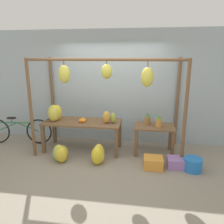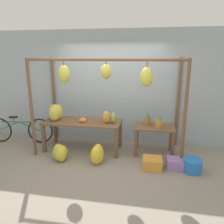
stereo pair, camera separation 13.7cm
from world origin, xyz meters
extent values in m
plane|color=gray|center=(0.00, 0.00, 0.00)|extent=(20.00, 20.00, 0.00)
cube|color=#99A8B2|center=(0.00, 1.40, 1.40)|extent=(8.00, 0.08, 2.80)
cylinder|color=brown|center=(-1.59, 0.19, 1.07)|extent=(0.07, 0.07, 2.14)
cylinder|color=brown|center=(1.59, 0.19, 1.07)|extent=(0.07, 0.07, 2.14)
cylinder|color=brown|center=(-1.59, 1.31, 1.07)|extent=(0.07, 0.07, 2.14)
cylinder|color=brown|center=(1.59, 1.31, 1.07)|extent=(0.07, 0.07, 2.14)
cylinder|color=brown|center=(0.00, 0.19, 2.11)|extent=(3.18, 0.06, 0.06)
cylinder|color=brown|center=(-0.80, 0.19, 2.04)|extent=(0.02, 0.02, 0.08)
ellipsoid|color=gold|center=(-0.80, 0.19, 1.82)|extent=(0.23, 0.21, 0.36)
cylinder|color=brown|center=(0.06, 0.19, 2.05)|extent=(0.02, 0.02, 0.06)
ellipsoid|color=gold|center=(0.06, 0.19, 1.88)|extent=(0.22, 0.20, 0.28)
cylinder|color=brown|center=(0.84, 0.19, 2.02)|extent=(0.02, 0.02, 0.11)
ellipsoid|color=gold|center=(0.84, 0.19, 1.78)|extent=(0.24, 0.21, 0.38)
cube|color=brown|center=(-0.60, 0.65, 0.68)|extent=(1.78, 0.72, 0.04)
cube|color=brown|center=(-1.44, 0.34, 0.33)|extent=(0.07, 0.07, 0.66)
cube|color=brown|center=(0.24, 0.34, 0.33)|extent=(0.07, 0.07, 0.66)
cube|color=brown|center=(-1.44, 0.96, 0.33)|extent=(0.07, 0.07, 0.66)
cube|color=brown|center=(0.24, 0.96, 0.33)|extent=(0.07, 0.07, 0.66)
cube|color=brown|center=(1.05, 0.72, 0.63)|extent=(0.89, 0.59, 0.04)
cube|color=brown|center=(0.65, 0.48, 0.31)|extent=(0.07, 0.07, 0.61)
cube|color=brown|center=(1.44, 0.48, 0.31)|extent=(0.07, 0.07, 0.61)
cube|color=brown|center=(0.65, 0.96, 0.31)|extent=(0.07, 0.07, 0.61)
cube|color=brown|center=(1.44, 0.96, 0.31)|extent=(0.07, 0.07, 0.61)
ellipsoid|color=yellow|center=(-1.23, 0.64, 0.86)|extent=(0.27, 0.28, 0.32)
ellipsoid|color=gold|center=(-1.21, 0.68, 0.89)|extent=(0.24, 0.26, 0.36)
ellipsoid|color=gold|center=(-1.30, 0.70, 0.88)|extent=(0.30, 0.28, 0.36)
ellipsoid|color=yellow|center=(-1.25, 0.63, 0.89)|extent=(0.32, 0.33, 0.37)
ellipsoid|color=gold|center=(-1.24, 0.54, 0.87)|extent=(0.31, 0.32, 0.34)
sphere|color=orange|center=(-0.54, 0.63, 0.74)|extent=(0.08, 0.08, 0.08)
sphere|color=orange|center=(-0.61, 0.56, 0.75)|extent=(0.08, 0.08, 0.08)
sphere|color=orange|center=(-0.54, 0.54, 0.74)|extent=(0.08, 0.08, 0.08)
sphere|color=orange|center=(-0.58, 0.60, 0.75)|extent=(0.09, 0.09, 0.09)
sphere|color=orange|center=(-0.55, 0.63, 0.74)|extent=(0.08, 0.08, 0.08)
sphere|color=orange|center=(-0.57, 0.56, 0.75)|extent=(0.09, 0.09, 0.09)
sphere|color=orange|center=(-0.59, 0.67, 0.75)|extent=(0.09, 0.09, 0.09)
sphere|color=orange|center=(-0.58, 0.60, 0.74)|extent=(0.07, 0.07, 0.07)
cylinder|color=olive|center=(0.89, 0.79, 0.75)|extent=(0.13, 0.13, 0.19)
cone|color=#337538|center=(0.89, 0.79, 0.90)|extent=(0.09, 0.09, 0.11)
cylinder|color=#B27F38|center=(1.13, 0.64, 0.75)|extent=(0.14, 0.14, 0.20)
cone|color=#428442|center=(1.13, 0.64, 0.90)|extent=(0.10, 0.10, 0.10)
ellipsoid|color=gold|center=(-0.89, 0.04, 0.16)|extent=(0.31, 0.31, 0.31)
ellipsoid|color=gold|center=(-0.92, 0.08, 0.16)|extent=(0.36, 0.38, 0.31)
ellipsoid|color=gold|center=(-0.97, 0.06, 0.17)|extent=(0.32, 0.33, 0.35)
ellipsoid|color=#9EB247|center=(-0.94, 0.02, 0.16)|extent=(0.29, 0.31, 0.33)
ellipsoid|color=gold|center=(-0.87, -0.04, 0.17)|extent=(0.33, 0.35, 0.35)
ellipsoid|color=gold|center=(-0.08, 0.01, 0.16)|extent=(0.24, 0.22, 0.32)
ellipsoid|color=gold|center=(-0.11, 0.10, 0.20)|extent=(0.33, 0.32, 0.39)
ellipsoid|color=yellow|center=(-0.11, -0.02, 0.19)|extent=(0.27, 0.30, 0.39)
cube|color=orange|center=(1.02, 0.01, 0.11)|extent=(0.38, 0.34, 0.22)
cylinder|color=blue|center=(1.78, 0.01, 0.13)|extent=(0.36, 0.36, 0.25)
torus|color=black|center=(-1.79, 0.84, 0.32)|extent=(0.65, 0.11, 0.65)
cylinder|color=#337042|center=(-2.33, 0.78, 0.55)|extent=(0.91, 0.13, 0.03)
cylinder|color=#337042|center=(-2.59, 0.75, 0.44)|extent=(0.55, 0.09, 0.25)
cylinder|color=#337042|center=(-2.06, 0.81, 0.44)|extent=(0.55, 0.09, 0.25)
cylinder|color=#337042|center=(-2.46, 0.76, 0.60)|extent=(0.02, 0.02, 0.10)
cube|color=black|center=(-2.46, 0.76, 0.67)|extent=(0.21, 0.10, 0.04)
cylinder|color=#337042|center=(-1.90, 0.83, 0.60)|extent=(0.02, 0.02, 0.10)
ellipsoid|color=gold|center=(-0.02, 0.60, 0.84)|extent=(0.23, 0.23, 0.28)
ellipsoid|color=#93A33D|center=(0.13, 0.62, 0.82)|extent=(0.17, 0.18, 0.24)
cube|color=#9970B7|center=(1.48, 0.09, 0.10)|extent=(0.34, 0.31, 0.20)
camera|label=1|loc=(0.79, -4.03, 2.19)|focal=35.00mm
camera|label=2|loc=(0.93, -4.00, 2.19)|focal=35.00mm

